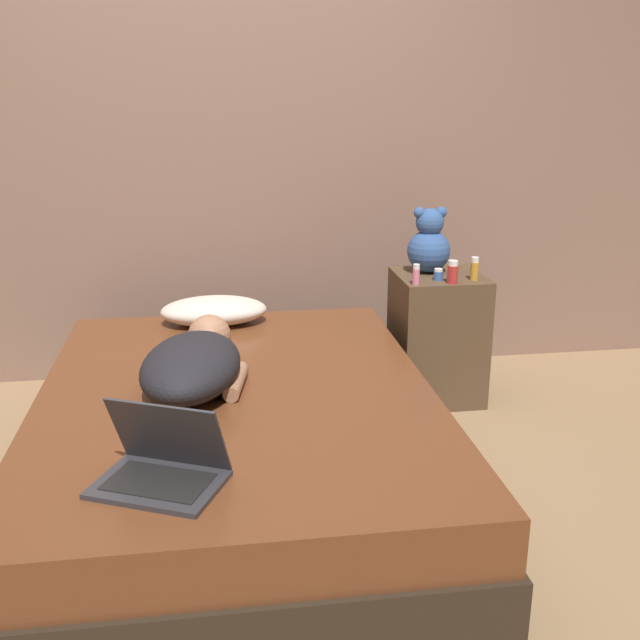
# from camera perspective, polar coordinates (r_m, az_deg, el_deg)

# --- Properties ---
(ground_plane) EXTENTS (12.00, 12.00, 0.00)m
(ground_plane) POSITION_cam_1_polar(r_m,az_deg,el_deg) (3.02, -6.11, -12.51)
(ground_plane) COLOR #937551
(wall_back) EXTENTS (8.00, 0.06, 2.60)m
(wall_back) POSITION_cam_1_polar(r_m,az_deg,el_deg) (3.92, -7.63, 14.37)
(wall_back) COLOR #846656
(wall_back) RESTS_ON ground_plane
(bed) EXTENTS (1.49, 2.03, 0.41)m
(bed) POSITION_cam_1_polar(r_m,az_deg,el_deg) (2.92, -6.24, -9.07)
(bed) COLOR #2D2319
(bed) RESTS_ON ground_plane
(nightstand) EXTENTS (0.41, 0.41, 0.63)m
(nightstand) POSITION_cam_1_polar(r_m,az_deg,el_deg) (3.73, 8.91, -1.28)
(nightstand) COLOR brown
(nightstand) RESTS_ON ground_plane
(pillow) EXTENTS (0.50, 0.30, 0.13)m
(pillow) POSITION_cam_1_polar(r_m,az_deg,el_deg) (3.60, -8.09, 0.71)
(pillow) COLOR beige
(pillow) RESTS_ON bed
(person_lying) EXTENTS (0.46, 0.79, 0.20)m
(person_lying) POSITION_cam_1_polar(r_m,az_deg,el_deg) (2.85, -9.54, -3.22)
(person_lying) COLOR black
(person_lying) RESTS_ON bed
(laptop) EXTENTS (0.42, 0.38, 0.24)m
(laptop) POSITION_cam_1_polar(r_m,az_deg,el_deg) (2.23, -11.92, -10.77)
(laptop) COLOR #333338
(laptop) RESTS_ON bed
(teddy_bear) EXTENTS (0.21, 0.21, 0.32)m
(teddy_bear) POSITION_cam_1_polar(r_m,az_deg,el_deg) (3.66, 8.30, 5.74)
(teddy_bear) COLOR #335693
(teddy_bear) RESTS_ON nightstand
(bottle_blue) EXTENTS (0.04, 0.04, 0.06)m
(bottle_blue) POSITION_cam_1_polar(r_m,az_deg,el_deg) (3.54, 9.00, 3.43)
(bottle_blue) COLOR #3866B2
(bottle_blue) RESTS_ON nightstand
(bottle_red) EXTENTS (0.05, 0.05, 0.11)m
(bottle_red) POSITION_cam_1_polar(r_m,az_deg,el_deg) (3.49, 10.08, 3.61)
(bottle_red) COLOR #B72D2D
(bottle_red) RESTS_ON nightstand
(bottle_amber) EXTENTS (0.04, 0.04, 0.11)m
(bottle_amber) POSITION_cam_1_polar(r_m,az_deg,el_deg) (3.56, 11.69, 3.83)
(bottle_amber) COLOR gold
(bottle_amber) RESTS_ON nightstand
(bottle_pink) EXTENTS (0.03, 0.03, 0.10)m
(bottle_pink) POSITION_cam_1_polar(r_m,az_deg,el_deg) (3.44, 7.33, 3.44)
(bottle_pink) COLOR pink
(bottle_pink) RESTS_ON nightstand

